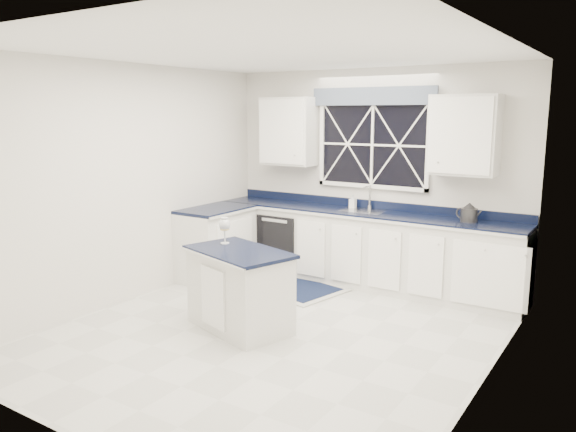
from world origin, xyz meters
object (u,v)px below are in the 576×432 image
Objects in this scene: wine_glass at (225,226)px; faucet at (369,197)px; island at (240,289)px; soap_bottle at (353,201)px; kettle at (469,213)px; dishwasher at (288,242)px.

faucet is at bearing 72.25° from wine_glass.
soap_bottle is (0.16, 2.18, 0.62)m from island.
wine_glass is at bearing 170.77° from island.
soap_bottle is (-1.52, 0.15, -0.01)m from kettle.
faucet is 1.32m from kettle.
faucet is 0.22m from soap_bottle.
soap_bottle is at bearing 102.83° from island.
soap_bottle reaches higher than wine_glass.
soap_bottle is (0.45, 2.04, 0.03)m from wine_glass.
faucet is at bearing 10.02° from dishwasher.
island is at bearing -99.36° from faucet.
wine_glass is at bearing -107.75° from faucet.
island is at bearing -26.18° from wine_glass.
wine_glass is (-0.30, 0.15, 0.59)m from island.
dishwasher is at bearing 103.07° from wine_glass.
wine_glass is 2.09m from soap_bottle.
faucet is 2.18m from wine_glass.
kettle is (2.41, 0.01, 0.63)m from dishwasher.
island is (-0.37, -2.22, -0.69)m from faucet.
dishwasher is 2.68× the size of kettle.
island is 7.10× the size of soap_bottle.
kettle reaches higher than dishwasher.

